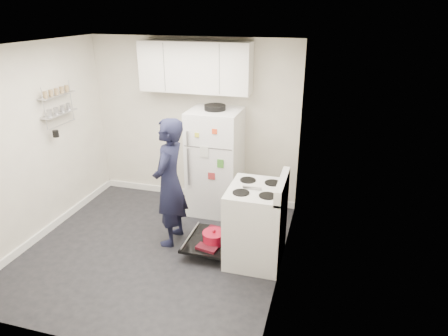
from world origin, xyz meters
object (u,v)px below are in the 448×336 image
(electric_range, at_px, (255,225))
(open_oven_door, at_px, (211,239))
(person, at_px, (170,183))
(refrigerator, at_px, (215,161))

(electric_range, relative_size, open_oven_door, 1.57)
(person, bearing_deg, open_oven_door, 76.91)
(open_oven_door, height_order, person, person)
(electric_range, relative_size, refrigerator, 0.68)
(electric_range, bearing_deg, open_oven_door, -177.72)
(electric_range, xyz_separation_m, open_oven_door, (-0.55, -0.02, -0.28))
(electric_range, bearing_deg, refrigerator, 126.90)
(person, bearing_deg, electric_range, 83.86)
(electric_range, height_order, refrigerator, refrigerator)
(person, bearing_deg, refrigerator, 162.37)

